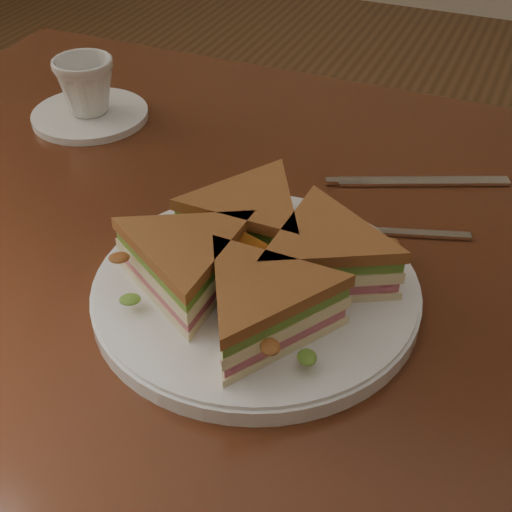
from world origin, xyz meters
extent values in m
cube|color=#38180C|center=(0.00, 0.00, 0.73)|extent=(1.20, 0.80, 0.04)
cylinder|color=#32180F|center=(-0.54, 0.34, 0.35)|extent=(0.06, 0.06, 0.71)
cylinder|color=white|center=(0.02, -0.11, 0.76)|extent=(0.31, 0.31, 0.02)
cube|color=silver|center=(0.13, 0.05, 0.75)|extent=(0.13, 0.05, 0.00)
ellipsoid|color=silver|center=(0.04, 0.02, 0.76)|extent=(0.05, 0.03, 0.01)
cube|color=silver|center=(0.12, 0.16, 0.75)|extent=(0.19, 0.10, 0.00)
cube|color=silver|center=(0.04, 0.12, 0.75)|extent=(0.05, 0.03, 0.00)
cylinder|color=white|center=(-0.33, 0.14, 0.76)|extent=(0.16, 0.16, 0.01)
imported|color=white|center=(-0.33, 0.14, 0.80)|extent=(0.10, 0.10, 0.07)
camera|label=1|loc=(0.22, -0.57, 1.19)|focal=50.00mm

